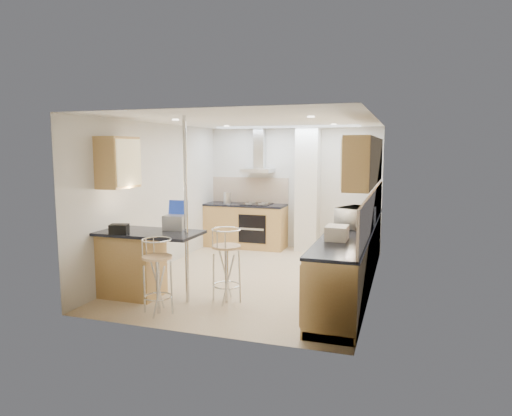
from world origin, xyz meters
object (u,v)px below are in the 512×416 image
(bar_stool_near, at_px, (158,276))
(bar_stool_end, at_px, (226,265))
(bread_bin, at_px, (337,233))
(laptop, at_px, (175,222))
(microwave, at_px, (355,217))

(bar_stool_near, xyz_separation_m, bar_stool_end, (0.66, 0.68, 0.03))
(bar_stool_end, relative_size, bread_bin, 2.99)
(laptop, bearing_deg, bar_stool_end, -9.37)
(microwave, xyz_separation_m, laptop, (-2.37, -1.07, -0.03))
(microwave, height_order, bar_stool_near, microwave)
(bar_stool_near, bearing_deg, laptop, 112.51)
(bar_stool_near, height_order, bread_bin, bread_bin)
(laptop, height_order, bar_stool_end, laptop)
(microwave, bearing_deg, bread_bin, -162.51)
(microwave, height_order, bar_stool_end, microwave)
(bar_stool_near, bearing_deg, microwave, 50.95)
(bar_stool_near, bearing_deg, bread_bin, 33.39)
(laptop, distance_m, bread_bin, 2.25)
(laptop, bearing_deg, microwave, 19.75)
(laptop, xyz_separation_m, bread_bin, (2.25, 0.09, -0.03))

